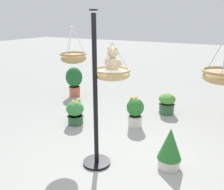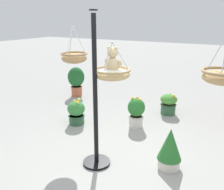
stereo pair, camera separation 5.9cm
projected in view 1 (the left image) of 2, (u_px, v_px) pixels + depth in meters
name	position (u px, v px, depth m)	size (l,w,h in m)	color
ground_plane	(112.00, 161.00, 4.07)	(40.00, 40.00, 0.00)	#9E9E99
display_pole_central	(96.00, 122.00, 3.79)	(0.44, 0.44, 2.39)	black
hanging_basket_with_teddy	(112.00, 74.00, 3.71)	(0.56, 0.56, 0.57)	tan
teddy_bear	(113.00, 62.00, 3.68)	(0.28, 0.26, 0.41)	#D1B789
hanging_basket_left_high	(73.00, 57.00, 4.38)	(0.48, 0.48, 0.64)	#A37F51
hanging_basket_right_low	(223.00, 76.00, 2.97)	(0.51, 0.51, 0.63)	tan
potted_plant_fern_front	(135.00, 111.00, 5.27)	(0.37, 0.37, 0.67)	beige
potted_plant_tall_leafy	(74.00, 80.00, 7.31)	(0.49, 0.49, 0.87)	#BC6042
potted_plant_bushy_green	(167.00, 103.00, 6.01)	(0.41, 0.41, 0.52)	#2D5638
potted_plant_conical_shrub	(170.00, 148.00, 3.82)	(0.38, 0.38, 0.67)	beige
potted_plant_trailing_ivy	(75.00, 112.00, 5.42)	(0.39, 0.39, 0.57)	#2D5638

